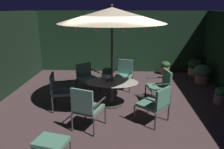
{
  "coord_description": "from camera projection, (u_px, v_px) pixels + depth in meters",
  "views": [
    {
      "loc": [
        0.15,
        -5.84,
        2.68
      ],
      "look_at": [
        -0.17,
        -0.12,
        0.9
      ],
      "focal_mm": 34.36,
      "sensor_mm": 36.0,
      "label": 1
    }
  ],
  "objects": [
    {
      "name": "potted_plant_left_near",
      "position": [
        203.0,
        73.0,
        7.95
      ],
      "size": [
        0.62,
        0.62,
        0.69
      ],
      "color": "#A76150",
      "rests_on": "ground_plane"
    },
    {
      "name": "patio_umbrella",
      "position": [
        112.0,
        15.0,
        5.48
      ],
      "size": [
        2.81,
        2.81,
        2.78
      ],
      "color": "#322E35",
      "rests_on": "ground_plane"
    },
    {
      "name": "patio_chair_northeast",
      "position": [
        161.0,
        84.0,
        6.23
      ],
      "size": [
        0.68,
        0.74,
        0.98
      ],
      "color": "#2A2D32",
      "rests_on": "ground_plane"
    },
    {
      "name": "ground_plane",
      "position": [
        118.0,
        103.0,
        6.37
      ],
      "size": [
        7.62,
        7.26,
        0.02
      ],
      "primitive_type": "cube",
      "color": "#463334"
    },
    {
      "name": "hedge_backdrop_rear",
      "position": [
        120.0,
        42.0,
        9.31
      ],
      "size": [
        7.62,
        0.3,
        2.59
      ],
      "primitive_type": "cube",
      "color": "black",
      "rests_on": "ground_plane"
    },
    {
      "name": "ottoman_footrest",
      "position": [
        51.0,
        142.0,
        3.94
      ],
      "size": [
        0.67,
        0.56,
        0.37
      ],
      "color": "#293232",
      "rests_on": "ground_plane"
    },
    {
      "name": "patio_chair_southwest",
      "position": [
        86.0,
        106.0,
        4.76
      ],
      "size": [
        0.76,
        0.79,
        1.05
      ],
      "color": "#313232",
      "rests_on": "ground_plane"
    },
    {
      "name": "patio_chair_east",
      "position": [
        124.0,
        73.0,
        7.39
      ],
      "size": [
        0.7,
        0.69,
        0.98
      ],
      "color": "#2F302F",
      "rests_on": "ground_plane"
    },
    {
      "name": "patio_chair_north",
      "position": [
        156.0,
        102.0,
        5.11
      ],
      "size": [
        0.88,
        0.88,
        0.93
      ],
      "color": "#2C2D2D",
      "rests_on": "ground_plane"
    },
    {
      "name": "potted_plant_front_corner",
      "position": [
        221.0,
        95.0,
        6.21
      ],
      "size": [
        0.34,
        0.34,
        0.53
      ],
      "color": "#7F6353",
      "rests_on": "ground_plane"
    },
    {
      "name": "patio_chair_south",
      "position": [
        59.0,
        89.0,
        5.84
      ],
      "size": [
        0.71,
        0.72,
        1.0
      ],
      "color": "#2D3032",
      "rests_on": "ground_plane"
    },
    {
      "name": "centerpiece_planter",
      "position": [
        107.0,
        73.0,
        6.05
      ],
      "size": [
        0.33,
        0.33,
        0.39
      ],
      "color": "beige",
      "rests_on": "patio_dining_table"
    },
    {
      "name": "potted_plant_back_center",
      "position": [
        165.0,
        67.0,
        9.02
      ],
      "size": [
        0.39,
        0.39,
        0.56
      ],
      "color": "#AA5B4D",
      "rests_on": "ground_plane"
    },
    {
      "name": "patio_chair_southeast",
      "position": [
        86.0,
        75.0,
        7.18
      ],
      "size": [
        0.83,
        0.83,
        0.91
      ],
      "color": "#2A2A34",
      "rests_on": "ground_plane"
    },
    {
      "name": "patio_dining_table",
      "position": [
        112.0,
        87.0,
        6.06
      ],
      "size": [
        1.49,
        0.99,
        0.71
      ],
      "color": "#2F312E",
      "rests_on": "ground_plane"
    },
    {
      "name": "potted_plant_right_near",
      "position": [
        195.0,
        66.0,
        8.93
      ],
      "size": [
        0.6,
        0.6,
        0.68
      ],
      "color": "tan",
      "rests_on": "ground_plane"
    }
  ]
}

